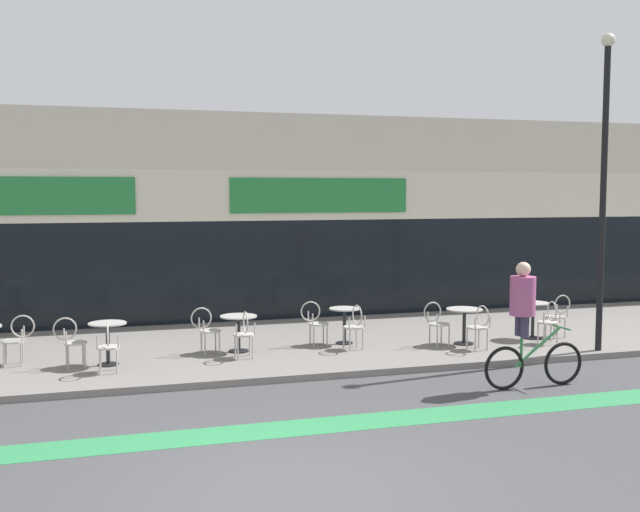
# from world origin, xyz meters

# --- Properties ---
(ground_plane) EXTENTS (120.00, 120.00, 0.00)m
(ground_plane) POSITION_xyz_m (0.00, 0.00, 0.00)
(ground_plane) COLOR #424244
(sidewalk_slab) EXTENTS (40.00, 5.50, 0.12)m
(sidewalk_slab) POSITION_xyz_m (0.00, 7.25, 0.06)
(sidewalk_slab) COLOR slate
(sidewalk_slab) RESTS_ON ground
(storefront_facade) EXTENTS (40.00, 4.06, 5.08)m
(storefront_facade) POSITION_xyz_m (0.00, 11.96, 2.53)
(storefront_facade) COLOR beige
(storefront_facade) RESTS_ON ground
(bike_lane_stripe) EXTENTS (36.00, 0.70, 0.01)m
(bike_lane_stripe) POSITION_xyz_m (0.00, 2.13, 0.00)
(bike_lane_stripe) COLOR #2D844C
(bike_lane_stripe) RESTS_ON ground
(bistro_table_1) EXTENTS (0.67, 0.67, 0.77)m
(bistro_table_1) POSITION_xyz_m (-1.78, 6.18, 0.66)
(bistro_table_1) COLOR black
(bistro_table_1) RESTS_ON sidewalk_slab
(bistro_table_2) EXTENTS (0.71, 0.71, 0.70)m
(bistro_table_2) POSITION_xyz_m (0.66, 6.63, 0.63)
(bistro_table_2) COLOR black
(bistro_table_2) RESTS_ON sidewalk_slab
(bistro_table_3) EXTENTS (0.63, 0.63, 0.73)m
(bistro_table_3) POSITION_xyz_m (2.87, 6.78, 0.64)
(bistro_table_3) COLOR black
(bistro_table_3) RESTS_ON sidewalk_slab
(bistro_table_4) EXTENTS (0.73, 0.73, 0.73)m
(bistro_table_4) POSITION_xyz_m (5.19, 6.04, 0.64)
(bistro_table_4) COLOR black
(bistro_table_4) RESTS_ON sidewalk_slab
(bistro_table_5) EXTENTS (0.67, 0.67, 0.77)m
(bistro_table_5) POSITION_xyz_m (6.84, 6.15, 0.66)
(bistro_table_5) COLOR black
(bistro_table_5) RESTS_ON sidewalk_slab
(cafe_chair_0_side) EXTENTS (0.58, 0.40, 0.90)m
(cafe_chair_0_side) POSITION_xyz_m (-3.33, 6.64, 0.64)
(cafe_chair_0_side) COLOR #B7B2AD
(cafe_chair_0_side) RESTS_ON sidewalk_slab
(cafe_chair_1_near) EXTENTS (0.41, 0.58, 0.90)m
(cafe_chair_1_near) POSITION_xyz_m (-1.78, 5.55, 0.64)
(cafe_chair_1_near) COLOR #B7B2AD
(cafe_chair_1_near) RESTS_ON sidewalk_slab
(cafe_chair_1_side) EXTENTS (0.60, 0.45, 0.90)m
(cafe_chair_1_side) POSITION_xyz_m (-2.41, 6.17, 0.64)
(cafe_chair_1_side) COLOR #B7B2AD
(cafe_chair_1_side) RESTS_ON sidewalk_slab
(cafe_chair_2_near) EXTENTS (0.40, 0.58, 0.90)m
(cafe_chair_2_near) POSITION_xyz_m (0.66, 6.00, 0.64)
(cafe_chair_2_near) COLOR #B7B2AD
(cafe_chair_2_near) RESTS_ON sidewalk_slab
(cafe_chair_2_side) EXTENTS (0.60, 0.44, 0.90)m
(cafe_chair_2_side) POSITION_xyz_m (0.03, 6.62, 0.64)
(cafe_chair_2_side) COLOR #B7B2AD
(cafe_chair_2_side) RESTS_ON sidewalk_slab
(cafe_chair_3_near) EXTENTS (0.45, 0.60, 0.90)m
(cafe_chair_3_near) POSITION_xyz_m (2.88, 6.15, 0.64)
(cafe_chair_3_near) COLOR #B7B2AD
(cafe_chair_3_near) RESTS_ON sidewalk_slab
(cafe_chair_3_side) EXTENTS (0.58, 0.41, 0.90)m
(cafe_chair_3_side) POSITION_xyz_m (2.24, 6.78, 0.64)
(cafe_chair_3_side) COLOR #B7B2AD
(cafe_chair_3_side) RESTS_ON sidewalk_slab
(cafe_chair_4_near) EXTENTS (0.44, 0.60, 0.90)m
(cafe_chair_4_near) POSITION_xyz_m (5.20, 5.42, 0.64)
(cafe_chair_4_near) COLOR #B7B2AD
(cafe_chair_4_near) RESTS_ON sidewalk_slab
(cafe_chair_4_side) EXTENTS (0.60, 0.45, 0.90)m
(cafe_chair_4_side) POSITION_xyz_m (4.56, 6.03, 0.64)
(cafe_chair_4_side) COLOR #B7B2AD
(cafe_chair_4_side) RESTS_ON sidewalk_slab
(cafe_chair_5_near) EXTENTS (0.45, 0.60, 0.90)m
(cafe_chair_5_near) POSITION_xyz_m (6.83, 5.52, 0.64)
(cafe_chair_5_near) COLOR #B7B2AD
(cafe_chair_5_near) RESTS_ON sidewalk_slab
(cafe_chair_5_side) EXTENTS (0.59, 0.43, 0.90)m
(cafe_chair_5_side) POSITION_xyz_m (7.47, 6.15, 0.64)
(cafe_chair_5_side) COLOR #B7B2AD
(cafe_chair_5_side) RESTS_ON sidewalk_slab
(lamp_post) EXTENTS (0.26, 0.26, 6.08)m
(lamp_post) POSITION_xyz_m (7.43, 4.76, 3.57)
(lamp_post) COLOR black
(lamp_post) RESTS_ON sidewalk_slab
(cyclist_0) EXTENTS (1.84, 0.48, 2.08)m
(cyclist_0) POSITION_xyz_m (4.76, 3.08, 1.16)
(cyclist_0) COLOR black
(cyclist_0) RESTS_ON ground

